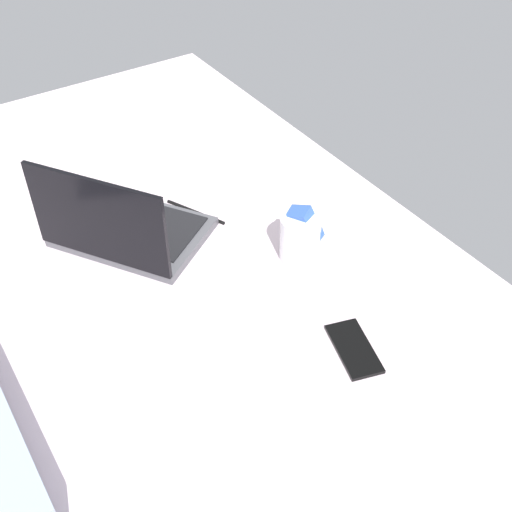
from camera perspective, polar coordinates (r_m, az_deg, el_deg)
name	(u,v)px	position (r cm, az deg, el deg)	size (l,w,h in cm)	color
bed_mattress	(119,302)	(150.14, -12.10, -4.00)	(180.00, 140.00, 18.00)	silver
laptop	(125,228)	(148.46, -11.62, 2.47)	(40.21, 37.39, 23.00)	#4C4C51
snack_cup	(301,237)	(141.23, 4.02, 1.72)	(9.02, 10.57, 13.30)	silver
cell_phone	(354,349)	(126.55, 8.70, -8.16)	(6.80, 14.00, 0.80)	black
charger_cable	(196,212)	(157.45, -5.41, 3.92)	(17.00, 0.60, 0.60)	black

